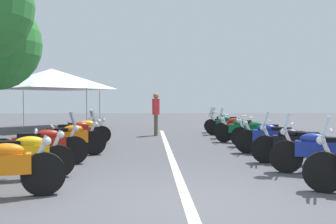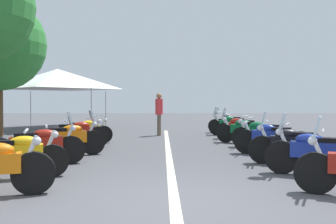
{
  "view_description": "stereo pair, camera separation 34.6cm",
  "coord_description": "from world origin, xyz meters",
  "px_view_note": "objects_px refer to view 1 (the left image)",
  "views": [
    {
      "loc": [
        -5.19,
        0.52,
        1.44
      ],
      "look_at": [
        6.02,
        0.0,
        1.12
      ],
      "focal_mm": 39.54,
      "sensor_mm": 36.0,
      "label": 1
    },
    {
      "loc": [
        -5.19,
        0.17,
        1.44
      ],
      "look_at": [
        6.02,
        0.0,
        1.12
      ],
      "focal_mm": 39.54,
      "sensor_mm": 36.0,
      "label": 2
    }
  ],
  "objects_px": {
    "motorcycle_left_row_4": "(75,134)",
    "motorcycle_right_row_6": "(238,127)",
    "motorcycle_left_row_1": "(21,156)",
    "motorcycle_left_row_2": "(41,145)",
    "motorcycle_right_row_5": "(245,130)",
    "motorcycle_right_row_8": "(225,123)",
    "motorcycle_right_row_1": "(322,151)",
    "motorcycle_right_row_4": "(262,133)",
    "motorcycle_right_row_2": "(296,144)",
    "motorcycle_right_row_3": "(273,138)",
    "motorcycle_left_row_5": "(82,131)",
    "event_tent": "(51,79)",
    "bystander_0": "(156,110)",
    "motorcycle_right_row_7": "(228,124)",
    "motorcycle_left_row_3": "(68,138)"
  },
  "relations": [
    {
      "from": "motorcycle_left_row_4",
      "to": "motorcycle_right_row_6",
      "type": "xyz_separation_m",
      "value": [
        2.72,
        -5.62,
        -0.0
      ]
    },
    {
      "from": "motorcycle_left_row_1",
      "to": "motorcycle_right_row_6",
      "type": "relative_size",
      "value": 1.01
    },
    {
      "from": "motorcycle_left_row_2",
      "to": "motorcycle_right_row_5",
      "type": "distance_m",
      "value": 7.14
    },
    {
      "from": "motorcycle_right_row_5",
      "to": "motorcycle_right_row_8",
      "type": "height_order",
      "value": "motorcycle_right_row_8"
    },
    {
      "from": "motorcycle_right_row_1",
      "to": "motorcycle_right_row_4",
      "type": "distance_m",
      "value": 4.2
    },
    {
      "from": "motorcycle_right_row_2",
      "to": "motorcycle_right_row_3",
      "type": "height_order",
      "value": "motorcycle_right_row_2"
    },
    {
      "from": "motorcycle_left_row_1",
      "to": "motorcycle_left_row_5",
      "type": "bearing_deg",
      "value": 71.02
    },
    {
      "from": "event_tent",
      "to": "motorcycle_right_row_3",
      "type": "bearing_deg",
      "value": -140.13
    },
    {
      "from": "bystander_0",
      "to": "motorcycle_left_row_4",
      "type": "bearing_deg",
      "value": 67.54
    },
    {
      "from": "motorcycle_left_row_1",
      "to": "motorcycle_left_row_2",
      "type": "xyz_separation_m",
      "value": [
        1.45,
        0.06,
        0.02
      ]
    },
    {
      "from": "motorcycle_right_row_6",
      "to": "motorcycle_left_row_1",
      "type": "bearing_deg",
      "value": 70.95
    },
    {
      "from": "motorcycle_right_row_3",
      "to": "motorcycle_right_row_7",
      "type": "relative_size",
      "value": 1.02
    },
    {
      "from": "motorcycle_left_row_3",
      "to": "motorcycle_right_row_6",
      "type": "xyz_separation_m",
      "value": [
        4.21,
        -5.51,
        -0.01
      ]
    },
    {
      "from": "motorcycle_left_row_2",
      "to": "motorcycle_right_row_7",
      "type": "bearing_deg",
      "value": 32.53
    },
    {
      "from": "motorcycle_left_row_2",
      "to": "motorcycle_left_row_1",
      "type": "bearing_deg",
      "value": -106.61
    },
    {
      "from": "motorcycle_right_row_2",
      "to": "event_tent",
      "type": "xyz_separation_m",
      "value": [
        11.84,
        8.66,
        2.18
      ]
    },
    {
      "from": "motorcycle_left_row_3",
      "to": "motorcycle_right_row_3",
      "type": "xyz_separation_m",
      "value": [
        0.06,
        -5.46,
        -0.01
      ]
    },
    {
      "from": "motorcycle_right_row_2",
      "to": "motorcycle_right_row_3",
      "type": "xyz_separation_m",
      "value": [
        1.51,
        0.03,
        -0.0
      ]
    },
    {
      "from": "motorcycle_right_row_4",
      "to": "motorcycle_right_row_6",
      "type": "relative_size",
      "value": 0.95
    },
    {
      "from": "motorcycle_left_row_2",
      "to": "event_tent",
      "type": "relative_size",
      "value": 0.41
    },
    {
      "from": "motorcycle_right_row_2",
      "to": "bystander_0",
      "type": "xyz_separation_m",
      "value": [
        7.25,
        3.11,
        0.59
      ]
    },
    {
      "from": "motorcycle_right_row_6",
      "to": "motorcycle_right_row_2",
      "type": "bearing_deg",
      "value": 109.66
    },
    {
      "from": "event_tent",
      "to": "bystander_0",
      "type": "bearing_deg",
      "value": -129.6
    },
    {
      "from": "motorcycle_right_row_5",
      "to": "event_tent",
      "type": "xyz_separation_m",
      "value": [
        7.55,
        8.6,
        2.19
      ]
    },
    {
      "from": "motorcycle_right_row_2",
      "to": "motorcycle_right_row_6",
      "type": "bearing_deg",
      "value": -73.51
    },
    {
      "from": "motorcycle_left_row_5",
      "to": "motorcycle_right_row_5",
      "type": "height_order",
      "value": "motorcycle_right_row_5"
    },
    {
      "from": "motorcycle_left_row_1",
      "to": "motorcycle_right_row_4",
      "type": "xyz_separation_m",
      "value": [
        4.37,
        -5.81,
        0.0
      ]
    },
    {
      "from": "motorcycle_left_row_3",
      "to": "event_tent",
      "type": "relative_size",
      "value": 0.4
    },
    {
      "from": "motorcycle_right_row_3",
      "to": "event_tent",
      "type": "distance_m",
      "value": 13.63
    },
    {
      "from": "motorcycle_right_row_6",
      "to": "event_tent",
      "type": "height_order",
      "value": "event_tent"
    },
    {
      "from": "motorcycle_left_row_2",
      "to": "motorcycle_right_row_3",
      "type": "distance_m",
      "value": 5.93
    },
    {
      "from": "motorcycle_left_row_1",
      "to": "motorcycle_right_row_8",
      "type": "distance_m",
      "value": 11.42
    },
    {
      "from": "motorcycle_left_row_4",
      "to": "motorcycle_left_row_1",
      "type": "bearing_deg",
      "value": -113.98
    },
    {
      "from": "motorcycle_right_row_5",
      "to": "bystander_0",
      "type": "distance_m",
      "value": 4.29
    },
    {
      "from": "motorcycle_right_row_6",
      "to": "event_tent",
      "type": "distance_m",
      "value": 10.87
    },
    {
      "from": "motorcycle_right_row_1",
      "to": "motorcycle_left_row_2",
      "type": "bearing_deg",
      "value": 12.05
    },
    {
      "from": "motorcycle_right_row_7",
      "to": "motorcycle_left_row_5",
      "type": "bearing_deg",
      "value": 52.0
    },
    {
      "from": "motorcycle_right_row_1",
      "to": "motorcycle_right_row_2",
      "type": "relative_size",
      "value": 0.95
    },
    {
      "from": "motorcycle_left_row_5",
      "to": "motorcycle_right_row_6",
      "type": "relative_size",
      "value": 1.01
    },
    {
      "from": "motorcycle_right_row_2",
      "to": "event_tent",
      "type": "height_order",
      "value": "event_tent"
    },
    {
      "from": "motorcycle_right_row_3",
      "to": "motorcycle_right_row_5",
      "type": "relative_size",
      "value": 0.94
    },
    {
      "from": "motorcycle_right_row_3",
      "to": "motorcycle_left_row_1",
      "type": "bearing_deg",
      "value": 52.77
    },
    {
      "from": "motorcycle_left_row_5",
      "to": "motorcycle_right_row_2",
      "type": "distance_m",
      "value": 7.11
    },
    {
      "from": "motorcycle_left_row_2",
      "to": "motorcycle_left_row_4",
      "type": "height_order",
      "value": "motorcycle_left_row_2"
    },
    {
      "from": "motorcycle_right_row_2",
      "to": "motorcycle_right_row_8",
      "type": "relative_size",
      "value": 1.04
    },
    {
      "from": "motorcycle_left_row_4",
      "to": "motorcycle_right_row_7",
      "type": "distance_m",
      "value": 6.99
    },
    {
      "from": "motorcycle_right_row_3",
      "to": "bystander_0",
      "type": "height_order",
      "value": "bystander_0"
    },
    {
      "from": "motorcycle_right_row_5",
      "to": "motorcycle_left_row_2",
      "type": "bearing_deg",
      "value": 59.12
    },
    {
      "from": "motorcycle_right_row_3",
      "to": "motorcycle_right_row_8",
      "type": "bearing_deg",
      "value": -65.71
    },
    {
      "from": "motorcycle_right_row_7",
      "to": "event_tent",
      "type": "distance_m",
      "value": 10.03
    }
  ]
}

